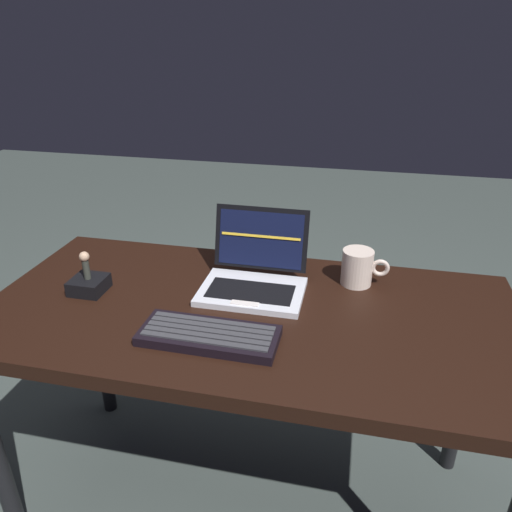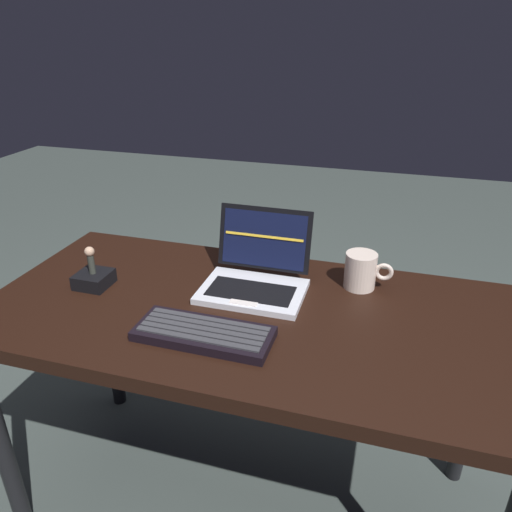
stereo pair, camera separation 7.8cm
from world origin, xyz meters
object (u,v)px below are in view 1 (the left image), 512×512
Objects in this scene: figurine_stand at (89,285)px; figurine at (85,263)px; laptop_front at (254,276)px; external_keyboard at (209,335)px; coffee_mug at (358,267)px.

figurine reaches higher than figurine_stand.
figurine_stand is at bearing -165.67° from laptop_front.
figurine_stand reaches higher than external_keyboard.
coffee_mug is at bearing 47.12° from external_keyboard.
laptop_front reaches higher than figurine.
figurine_stand is (-0.44, -0.11, -0.02)m from laptop_front.
external_keyboard is at bearing -20.65° from figurine_stand.
figurine reaches higher than coffee_mug.
figurine is at bearing -165.67° from laptop_front.
figurine_stand is at bearing -0.90° from figurine.
external_keyboard is 0.41m from figurine_stand.
figurine_stand is at bearing -164.07° from coffee_mug.
coffee_mug reaches higher than figurine_stand.
coffee_mug is at bearing 15.93° from figurine_stand.
figurine_stand is 0.74m from coffee_mug.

